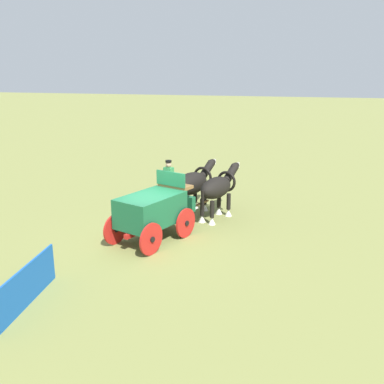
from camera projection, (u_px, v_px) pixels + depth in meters
ground_plane at (152, 240)px, 16.00m from camera, size 220.00×220.00×0.00m
show_wagon at (153, 210)px, 15.80m from camera, size 5.47×2.60×2.76m
draft_horse_near at (192, 184)px, 18.84m from camera, size 3.08×1.52×2.19m
draft_horse_off at (218, 188)px, 18.13m from camera, size 2.90×1.40×2.19m
sponsor_banner at (26, 286)px, 11.39m from camera, size 3.15×0.66×1.10m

